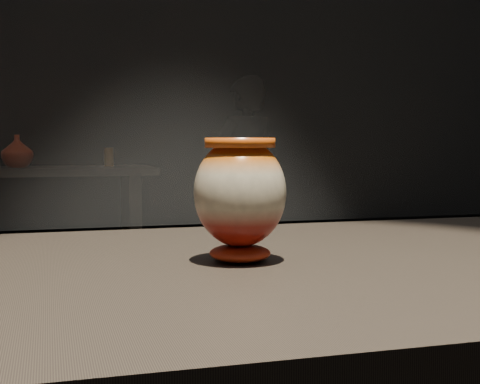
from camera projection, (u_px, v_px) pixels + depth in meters
name	position (u px, v px, depth m)	size (l,w,h in m)	color
main_vase	(240.00, 194.00, 0.92)	(0.13, 0.13, 0.17)	maroon
back_vase_mid	(17.00, 151.00, 4.27)	(0.20, 0.20, 0.21)	maroon
back_vase_right	(109.00, 157.00, 4.51)	(0.06, 0.06, 0.13)	#8D4C14
visitor	(245.00, 176.00, 5.29)	(0.58, 0.38, 1.58)	black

